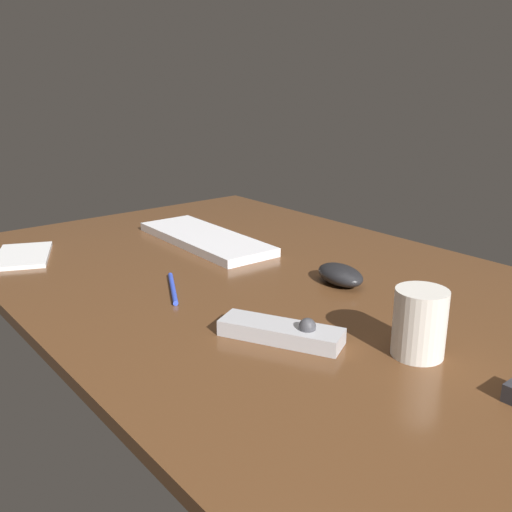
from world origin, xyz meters
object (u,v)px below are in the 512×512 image
Objects in this scene: keyboard at (205,239)px; notepad at (23,256)px; pen at (173,288)px; media_remote at (282,332)px; coffee_mug at (420,323)px; computer_mouse at (340,275)px.

keyboard is 2.25× the size of notepad.
media_remote is at bearing 31.48° from pen.
pen is at bearing 21.56° from notepad.
keyboard is at bearing 172.41° from coffee_mug.
notepad is (-14.28, -35.41, -0.50)cm from keyboard.
coffee_mug is 0.57× the size of notepad.
computer_mouse reaches higher than pen.
computer_mouse is 28.34cm from coffee_mug.
pen is (-41.33, -12.94, -4.20)cm from coffee_mug.
media_remote is at bearing 14.45° from notepad.
keyboard is at bearing -163.85° from computer_mouse.
media_remote is 18.74cm from coffee_mug.
notepad is at bearing 167.26° from media_remote.
media_remote is 26.63cm from pen.
notepad is (-51.66, -39.31, -1.29)cm from computer_mouse.
coffee_mug is 81.76cm from notepad.
coffee_mug is 43.51cm from pen.
media_remote is 1.27× the size of pen.
coffee_mug is at bearing 9.47° from media_remote.
notepad is at bearing -132.53° from computer_mouse.
notepad is (-77.04, -27.05, -4.22)cm from coffee_mug.
coffee_mug reaches higher than keyboard.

